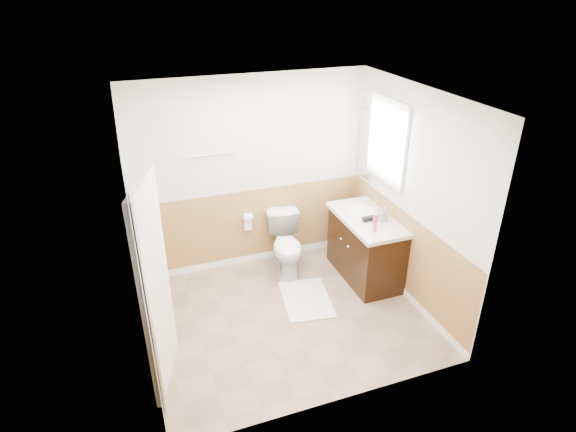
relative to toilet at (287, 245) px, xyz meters
name	(u,v)px	position (x,y,z in m)	size (l,w,h in m)	color
floor	(287,316)	(-0.32, -0.90, -0.38)	(3.00, 3.00, 0.00)	#8C7051
ceiling	(287,97)	(-0.32, -0.90, 2.12)	(3.00, 3.00, 0.00)	white
wall_back	(252,175)	(-0.32, 0.40, 0.87)	(3.00, 3.00, 0.00)	silver
wall_front	(342,289)	(-0.32, -2.20, 0.87)	(3.00, 3.00, 0.00)	silver
wall_left	(136,244)	(-1.82, -0.90, 0.87)	(3.00, 3.00, 0.00)	silver
wall_right	(412,198)	(1.18, -0.90, 0.87)	(3.00, 3.00, 0.00)	silver
wainscot_back	(254,228)	(-0.32, 0.39, 0.12)	(3.00, 3.00, 0.00)	#B78849
wainscot_front	(337,359)	(-0.32, -2.19, 0.12)	(3.00, 3.00, 0.00)	#B78849
wainscot_left	(148,308)	(-1.80, -0.90, 0.12)	(2.60, 2.60, 0.00)	#B78849
wainscot_right	(404,256)	(1.17, -0.90, 0.12)	(2.60, 2.60, 0.00)	#B78849
toilet	(287,245)	(0.00, 0.00, 0.00)	(0.43, 0.75, 0.76)	white
bath_mat	(306,299)	(0.00, -0.70, -0.37)	(0.55, 0.80, 0.02)	white
vanity_cabinet	(365,249)	(0.90, -0.46, 0.02)	(0.55, 1.10, 0.80)	black
vanity_knob_left	(348,247)	(0.60, -0.56, 0.17)	(0.03, 0.03, 0.03)	silver
vanity_knob_right	(341,239)	(0.60, -0.36, 0.17)	(0.03, 0.03, 0.03)	silver
countertop	(367,219)	(0.89, -0.46, 0.44)	(0.60, 1.15, 0.05)	silver
sink_basin	(362,211)	(0.90, -0.31, 0.48)	(0.36, 0.36, 0.02)	white
faucet	(375,205)	(1.08, -0.31, 0.54)	(0.02, 0.02, 0.14)	silver
lotion_bottle	(375,222)	(0.80, -0.79, 0.58)	(0.05, 0.05, 0.22)	#D23674
soap_dispenser	(383,213)	(1.02, -0.60, 0.57)	(0.09, 0.09, 0.20)	gray
hair_dryer_body	(368,218)	(0.85, -0.55, 0.50)	(0.07, 0.07, 0.14)	black
hair_dryer_handle	(366,221)	(0.82, -0.55, 0.47)	(0.03, 0.03, 0.07)	black
mirror_panel	(366,144)	(1.16, 0.20, 1.17)	(0.02, 0.35, 0.90)	silver
window_frame	(387,141)	(1.15, -0.31, 1.37)	(0.04, 0.80, 1.00)	white
window_glass	(388,141)	(1.17, -0.31, 1.37)	(0.01, 0.70, 0.90)	white
door	(155,289)	(-1.72, -1.35, 0.64)	(0.05, 0.80, 2.04)	white
door_frame	(146,289)	(-1.79, -1.35, 0.65)	(0.02, 0.92, 2.10)	white
door_knob	(159,274)	(-1.66, -1.02, 0.57)	(0.06, 0.06, 0.06)	silver
towel_bar	(208,155)	(-0.87, 0.35, 1.22)	(0.02, 0.02, 0.62)	silver
tp_holder_bar	(248,217)	(-0.42, 0.33, 0.32)	(0.02, 0.02, 0.14)	silver
tp_roll	(248,217)	(-0.42, 0.33, 0.32)	(0.11, 0.11, 0.10)	white
tp_sheet	(248,225)	(-0.42, 0.33, 0.21)	(0.10, 0.01, 0.16)	white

